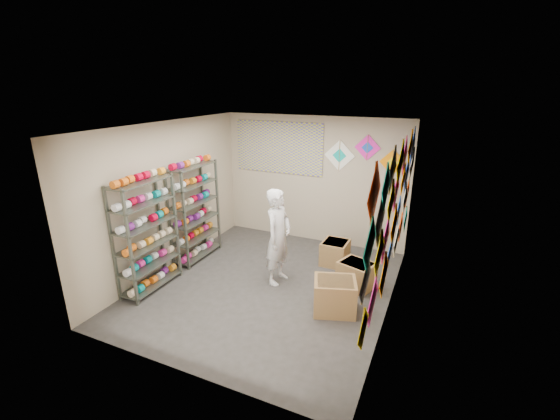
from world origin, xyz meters
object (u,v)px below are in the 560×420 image
at_px(shelf_rack_front, 146,236).
at_px(carton_c, 335,253).
at_px(carton_a, 335,296).
at_px(shopkeeper, 278,237).
at_px(shelf_rack_back, 195,212).
at_px(carton_b, 356,275).

bearing_deg(shelf_rack_front, carton_c, 39.50).
relative_size(shelf_rack_front, carton_a, 3.04).
bearing_deg(shelf_rack_front, shopkeeper, 29.94).
xyz_separation_m(shelf_rack_back, carton_a, (3.04, -0.71, -0.69)).
distance_m(shelf_rack_back, carton_c, 2.82).
relative_size(shelf_rack_back, shopkeeper, 1.13).
height_order(shelf_rack_front, shopkeeper, shelf_rack_front).
distance_m(shopkeeper, carton_a, 1.39).
bearing_deg(shelf_rack_back, shelf_rack_front, -90.00).
xyz_separation_m(carton_a, carton_c, (-0.44, 1.55, -0.03)).
bearing_deg(shopkeeper, shelf_rack_front, 125.18).
bearing_deg(shelf_rack_back, carton_c, 17.92).
xyz_separation_m(carton_b, carton_c, (-0.58, 0.70, -0.00)).
distance_m(shelf_rack_front, carton_a, 3.17).
bearing_deg(shelf_rack_front, carton_b, 24.32).
xyz_separation_m(shelf_rack_back, carton_c, (2.60, 0.84, -0.72)).
bearing_deg(carton_a, carton_c, 87.46).
relative_size(carton_a, carton_b, 1.12).
bearing_deg(carton_c, carton_a, -73.14).
height_order(shelf_rack_front, carton_c, shelf_rack_front).
distance_m(shopkeeper, carton_c, 1.42).
bearing_deg(carton_b, shopkeeper, -145.74).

